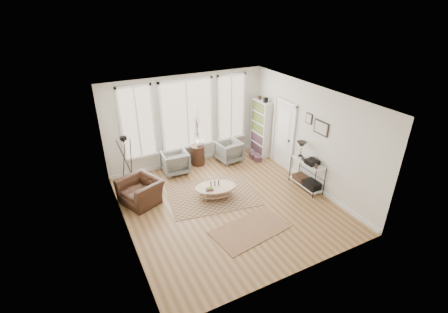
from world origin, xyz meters
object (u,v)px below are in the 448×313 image
bookcase (261,128)px  armchair_left (175,162)px  coffee_table (215,189)px  armchair_right (229,151)px  accent_chair (141,191)px  side_table (197,139)px  low_shelf (307,172)px

bookcase → armchair_left: size_ratio=2.65×
coffee_table → armchair_right: size_ratio=1.64×
accent_chair → bookcase: bearing=80.5°
accent_chair → coffee_table: bearing=45.2°
armchair_left → armchair_right: 1.86m
armchair_left → armchair_right: (1.86, -0.06, -0.01)m
armchair_left → accent_chair: armchair_left is taller
accent_chair → armchair_left: bearing=106.3°
bookcase → side_table: bookcase is taller
armchair_left → accent_chair: 1.76m
low_shelf → side_table: (-2.19, 2.75, 0.37)m
bookcase → armchair_right: size_ratio=2.70×
side_table → coffee_table: bearing=-99.7°
coffee_table → accent_chair: 2.00m
low_shelf → accent_chair: bearing=161.7°
low_shelf → side_table: bearing=128.6°
accent_chair → low_shelf: bearing=48.7°
coffee_table → armchair_left: armchair_left is taller
low_shelf → armchair_right: size_ratio=1.71×
bookcase → coffee_table: bearing=-145.1°
bookcase → accent_chair: bookcase is taller
bookcase → armchair_left: (-3.08, 0.04, -0.60)m
bookcase → coffee_table: size_ratio=1.65×
bookcase → low_shelf: bookcase is taller
low_shelf → armchair_right: low_shelf is taller
armchair_left → armchair_right: bearing=-179.0°
low_shelf → accent_chair: 4.63m
armchair_right → accent_chair: 3.39m
low_shelf → accent_chair: size_ratio=1.27×
armchair_left → side_table: 1.01m
low_shelf → armchair_right: bearing=115.1°
side_table → accent_chair: side_table is taller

